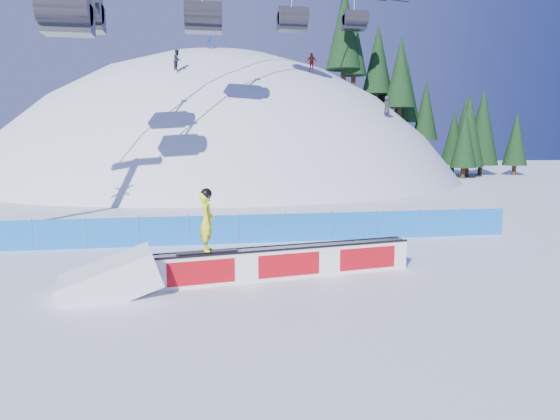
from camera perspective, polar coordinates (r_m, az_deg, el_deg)
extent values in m
plane|color=white|center=(16.64, -0.01, -6.86)|extent=(160.00, 160.00, 0.00)
sphere|color=silver|center=(62.06, -6.62, -13.09)|extent=(64.00, 64.00, 64.00)
cylinder|color=#331F14|center=(58.59, 8.44, 14.21)|extent=(0.50, 0.50, 1.40)
cone|color=black|center=(59.39, 8.54, 19.23)|extent=(4.07, 4.07, 9.25)
cylinder|color=#331F14|center=(61.32, 7.59, 14.04)|extent=(0.50, 0.50, 1.40)
cone|color=black|center=(62.03, 7.68, 18.49)|extent=(3.73, 3.73, 8.48)
cylinder|color=#331F14|center=(59.58, 9.54, 13.36)|extent=(0.50, 0.50, 1.40)
cone|color=black|center=(60.10, 9.63, 17.25)|extent=(3.08, 3.08, 6.99)
cylinder|color=#331F14|center=(57.19, 14.07, 10.47)|extent=(0.50, 0.50, 1.40)
cone|color=black|center=(57.50, 14.20, 14.30)|extent=(2.86, 2.86, 6.51)
cylinder|color=#331F14|center=(59.00, 15.00, 9.20)|extent=(0.50, 0.50, 1.40)
cone|color=black|center=(59.29, 15.16, 13.53)|extent=(3.42, 3.42, 7.77)
cylinder|color=#331F14|center=(62.11, 13.25, 9.91)|extent=(0.50, 0.50, 1.40)
cone|color=black|center=(62.49, 13.40, 14.47)|extent=(3.85, 3.85, 8.75)
cylinder|color=#331F14|center=(63.47, 16.60, 5.88)|extent=(0.50, 0.50, 1.40)
cone|color=black|center=(63.54, 16.80, 10.90)|extent=(4.37, 4.37, 9.94)
cylinder|color=#331F14|center=(67.41, 16.49, 4.55)|extent=(0.50, 0.50, 1.40)
cone|color=black|center=(67.33, 16.66, 8.80)|extent=(3.87, 3.87, 8.80)
cylinder|color=#331F14|center=(66.62, 18.98, 4.41)|extent=(0.50, 0.50, 1.40)
cone|color=black|center=(66.52, 19.16, 8.36)|extent=(3.52, 3.52, 8.00)
cylinder|color=#331F14|center=(61.08, 21.56, 3.99)|extent=(0.50, 0.50, 1.40)
cone|color=black|center=(60.97, 21.75, 7.75)|extent=(3.00, 3.00, 6.82)
cylinder|color=#331F14|center=(68.77, 21.00, 4.41)|extent=(0.50, 0.50, 1.40)
cone|color=black|center=(68.67, 21.16, 7.63)|extent=(2.88, 2.88, 6.54)
cylinder|color=#331F14|center=(69.78, 20.20, 4.49)|extent=(0.50, 0.50, 1.40)
cone|color=black|center=(69.68, 20.35, 7.56)|extent=(2.76, 2.76, 6.28)
cylinder|color=#331F14|center=(65.60, 24.13, 4.09)|extent=(0.50, 0.50, 1.40)
cone|color=black|center=(65.50, 24.31, 7.30)|extent=(2.71, 2.71, 6.15)
cube|color=blue|center=(20.86, -2.06, -2.13)|extent=(22.00, 0.03, 1.20)
cylinder|color=#45517C|center=(21.63, -26.45, -2.48)|extent=(0.05, 0.05, 1.30)
cylinder|color=#45517C|center=(21.13, -21.25, -2.41)|extent=(0.05, 0.05, 1.30)
cylinder|color=#45517C|center=(20.81, -15.85, -2.32)|extent=(0.05, 0.05, 1.30)
cylinder|color=#45517C|center=(20.69, -10.33, -2.21)|extent=(0.05, 0.05, 1.30)
cylinder|color=#45517C|center=(20.75, -4.80, -2.07)|extent=(0.05, 0.05, 1.30)
cylinder|color=#45517C|center=(21.01, 0.65, -1.92)|extent=(0.05, 0.05, 1.30)
cylinder|color=#45517C|center=(21.45, 5.91, -1.76)|extent=(0.05, 0.05, 1.30)
cylinder|color=#45517C|center=(22.06, 10.93, -1.59)|extent=(0.05, 0.05, 1.30)
cylinder|color=#45517C|center=(22.83, 15.64, -1.42)|extent=(0.05, 0.05, 1.30)
cylinder|color=#45517C|center=(23.75, 20.01, -1.25)|extent=(0.05, 0.05, 1.30)
cylinder|color=#45517C|center=(24.79, 24.04, -1.09)|extent=(0.05, 0.05, 1.30)
cylinder|color=#26252C|center=(27.82, -23.46, 20.35)|extent=(2.40, 1.50, 1.50)
cylinder|color=#26252C|center=(34.76, -8.80, 21.36)|extent=(2.40, 1.50, 1.50)
cylinder|color=#26252C|center=(43.96, 1.52, 21.31)|extent=(2.40, 1.50, 1.50)
cylinder|color=#26252C|center=(55.00, 8.64, 20.91)|extent=(2.40, 1.50, 1.50)
cube|color=white|center=(15.63, 0.72, -6.07)|extent=(8.31, 1.87, 0.94)
cube|color=gray|center=(15.52, 0.73, -4.31)|extent=(8.23, 1.89, 0.04)
cube|color=black|center=(15.26, 1.08, -4.49)|extent=(8.23, 1.39, 0.06)
cube|color=black|center=(15.77, 0.39, -4.08)|extent=(8.23, 1.39, 0.06)
cube|color=red|center=(15.38, 1.07, -6.30)|extent=(7.82, 1.31, 0.70)
cube|color=red|center=(15.88, 0.39, -5.85)|extent=(7.82, 1.31, 0.70)
cube|color=black|center=(14.88, -8.29, -4.71)|extent=(1.84, 0.62, 0.04)
imported|color=#F7F81B|center=(14.71, -8.36, -1.31)|extent=(0.46, 0.66, 1.75)
sphere|color=black|center=(14.60, -8.43, 1.86)|extent=(0.33, 0.33, 0.33)
imported|color=black|center=(43.27, -11.64, 16.46)|extent=(0.87, 0.97, 1.65)
imported|color=maroon|center=(47.29, 3.64, 16.51)|extent=(0.98, 0.44, 1.65)
imported|color=navy|center=(51.60, -8.19, 18.76)|extent=(0.79, 1.16, 1.65)
imported|color=#282828|center=(46.38, 12.13, 11.63)|extent=(0.89, 0.96, 1.65)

